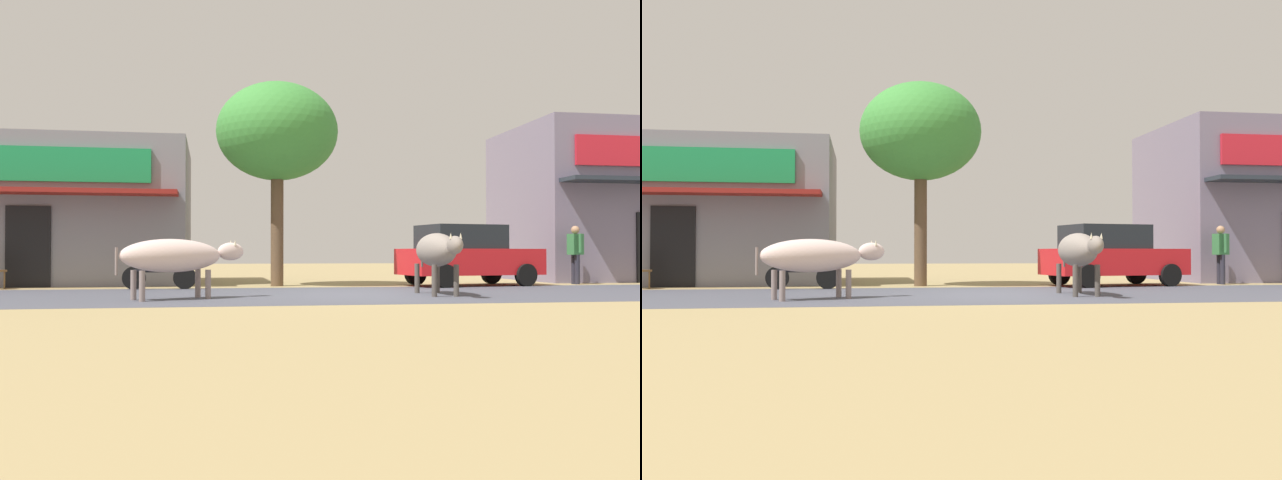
{
  "view_description": "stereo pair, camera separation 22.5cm",
  "coord_description": "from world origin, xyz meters",
  "views": [
    {
      "loc": [
        -3.11,
        -14.14,
        0.9
      ],
      "look_at": [
        -0.63,
        1.02,
        1.19
      ],
      "focal_mm": 37.65,
      "sensor_mm": 36.0,
      "label": 1
    },
    {
      "loc": [
        -2.88,
        -14.18,
        0.9
      ],
      "look_at": [
        -0.63,
        1.02,
        1.19
      ],
      "focal_mm": 37.65,
      "sensor_mm": 36.0,
      "label": 2
    }
  ],
  "objects": [
    {
      "name": "pedestrian_by_shop",
      "position": [
        7.13,
        3.47,
        0.97
      ],
      "size": [
        0.46,
        0.61,
        1.66
      ],
      "color": "#262633",
      "rests_on": "ground"
    },
    {
      "name": "storefront_left_cafe",
      "position": [
        -8.21,
        6.48,
        2.04
      ],
      "size": [
        8.87,
        5.85,
        4.08
      ],
      "color": "slate",
      "rests_on": "ground"
    },
    {
      "name": "parked_motorcycle",
      "position": [
        -4.31,
        2.62,
        0.46
      ],
      "size": [
        1.77,
        0.24,
        1.03
      ],
      "color": "black",
      "rests_on": "ground"
    },
    {
      "name": "parked_hatchback_car",
      "position": [
        3.76,
        3.17,
        0.84
      ],
      "size": [
        3.99,
        2.3,
        1.64
      ],
      "color": "red",
      "rests_on": "ground"
    },
    {
      "name": "asphalt_road",
      "position": [
        0.0,
        0.0,
        0.0
      ],
      "size": [
        72.0,
        5.81,
        0.0
      ],
      "primitive_type": "cube",
      "color": "#4A4B57",
      "rests_on": "ground"
    },
    {
      "name": "ground",
      "position": [
        0.0,
        0.0,
        0.0
      ],
      "size": [
        80.0,
        80.0,
        0.0
      ],
      "primitive_type": "plane",
      "color": "#A08A5A"
    },
    {
      "name": "cow_far_dark",
      "position": [
        1.62,
        -0.55,
        0.94
      ],
      "size": [
        0.71,
        2.55,
        1.31
      ],
      "color": "gray",
      "rests_on": "ground"
    },
    {
      "name": "storefront_right_club",
      "position": [
        9.96,
        6.48,
        2.52
      ],
      "size": [
        6.29,
        5.85,
        5.02
      ],
      "color": "slate",
      "rests_on": "ground"
    },
    {
      "name": "cow_near_brown",
      "position": [
        -3.79,
        -0.99,
        0.83
      ],
      "size": [
        2.51,
        1.49,
        1.16
      ],
      "color": "beige",
      "rests_on": "ground"
    },
    {
      "name": "roadside_tree",
      "position": [
        -1.35,
        3.79,
        4.13
      ],
      "size": [
        3.28,
        3.28,
        5.47
      ],
      "color": "brown",
      "rests_on": "ground"
    }
  ]
}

